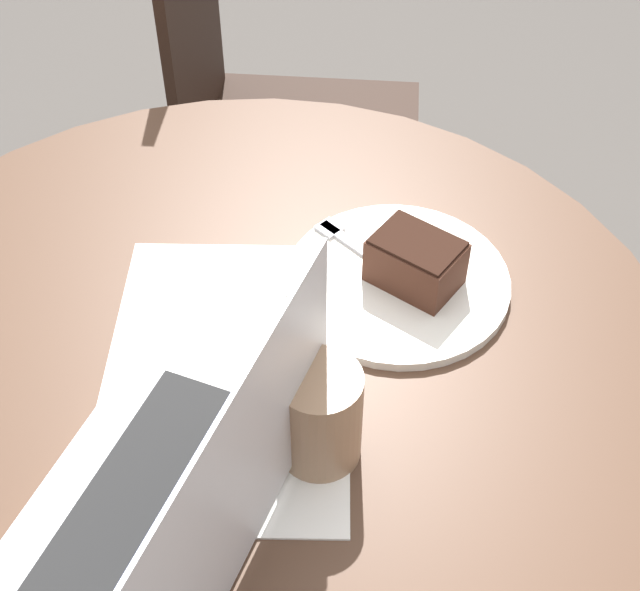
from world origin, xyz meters
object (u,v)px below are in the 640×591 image
at_px(chair, 266,115).
at_px(plate, 397,281).
at_px(laptop, 175,495).
at_px(coffee_glass, 320,416).

relative_size(chair, plate, 3.77).
height_order(plate, laptop, laptop).
relative_size(plate, laptop, 0.74).
bearing_deg(coffee_glass, chair, 31.54).
bearing_deg(plate, laptop, 169.66).
xyz_separation_m(chair, plate, (-0.53, -0.46, 0.23)).
bearing_deg(chair, plate, 20.93).
bearing_deg(plate, chair, 41.10).
xyz_separation_m(plate, coffee_glass, (-0.25, -0.02, 0.05)).
xyz_separation_m(chair, coffee_glass, (-0.78, -0.48, 0.28)).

